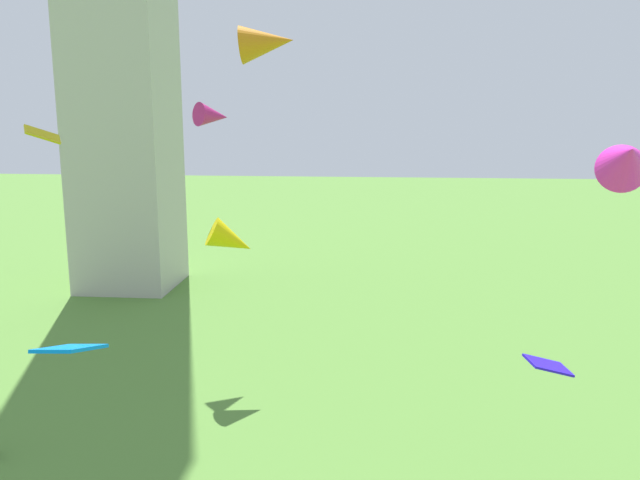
{
  "coord_description": "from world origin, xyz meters",
  "views": [
    {
      "loc": [
        1.51,
        2.0,
        11.66
      ],
      "look_at": [
        -0.26,
        21.5,
        7.78
      ],
      "focal_mm": 36.43,
      "sensor_mm": 36.0,
      "label": 1
    }
  ],
  "objects_px": {
    "kite_flying_5": "(267,43)",
    "kite_flying_10": "(70,348)",
    "kite_flying_2": "(213,116)",
    "kite_flying_6": "(231,240)",
    "kite_flying_1": "(42,134)",
    "kite_flying_3": "(627,159)",
    "kite_flying_7": "(548,365)"
  },
  "relations": [
    {
      "from": "kite_flying_5",
      "to": "kite_flying_10",
      "type": "bearing_deg",
      "value": 158.48
    },
    {
      "from": "kite_flying_2",
      "to": "kite_flying_6",
      "type": "xyz_separation_m",
      "value": [
        1.52,
        -3.54,
        -5.14
      ]
    },
    {
      "from": "kite_flying_6",
      "to": "kite_flying_10",
      "type": "relative_size",
      "value": 1.73
    },
    {
      "from": "kite_flying_2",
      "to": "kite_flying_6",
      "type": "relative_size",
      "value": 0.79
    },
    {
      "from": "kite_flying_1",
      "to": "kite_flying_6",
      "type": "xyz_separation_m",
      "value": [
        9.19,
        -2.3,
        -4.31
      ]
    },
    {
      "from": "kite_flying_10",
      "to": "kite_flying_3",
      "type": "bearing_deg",
      "value": -73.36
    },
    {
      "from": "kite_flying_1",
      "to": "kite_flying_2",
      "type": "distance_m",
      "value": 7.81
    },
    {
      "from": "kite_flying_2",
      "to": "kite_flying_5",
      "type": "xyz_separation_m",
      "value": [
        4.16,
        -9.26,
        2.29
      ]
    },
    {
      "from": "kite_flying_2",
      "to": "kite_flying_3",
      "type": "distance_m",
      "value": 20.55
    },
    {
      "from": "kite_flying_5",
      "to": "kite_flying_7",
      "type": "bearing_deg",
      "value": -99.2
    },
    {
      "from": "kite_flying_1",
      "to": "kite_flying_7",
      "type": "relative_size",
      "value": 1.17
    },
    {
      "from": "kite_flying_6",
      "to": "kite_flying_2",
      "type": "bearing_deg",
      "value": 6.34
    },
    {
      "from": "kite_flying_2",
      "to": "kite_flying_10",
      "type": "relative_size",
      "value": 1.36
    },
    {
      "from": "kite_flying_3",
      "to": "kite_flying_5",
      "type": "distance_m",
      "value": 11.39
    },
    {
      "from": "kite_flying_7",
      "to": "kite_flying_10",
      "type": "distance_m",
      "value": 14.37
    },
    {
      "from": "kite_flying_6",
      "to": "kite_flying_1",
      "type": "bearing_deg",
      "value": 59.05
    },
    {
      "from": "kite_flying_6",
      "to": "kite_flying_10",
      "type": "height_order",
      "value": "kite_flying_6"
    },
    {
      "from": "kite_flying_3",
      "to": "kite_flying_6",
      "type": "xyz_separation_m",
      "value": [
        -11.2,
        12.58,
        -4.38
      ]
    },
    {
      "from": "kite_flying_3",
      "to": "kite_flying_10",
      "type": "distance_m",
      "value": 12.04
    },
    {
      "from": "kite_flying_2",
      "to": "kite_flying_10",
      "type": "xyz_separation_m",
      "value": [
        1.44,
        -17.86,
        -4.58
      ]
    },
    {
      "from": "kite_flying_2",
      "to": "kite_flying_7",
      "type": "bearing_deg",
      "value": -173.74
    },
    {
      "from": "kite_flying_5",
      "to": "kite_flying_6",
      "type": "bearing_deg",
      "value": 20.78
    },
    {
      "from": "kite_flying_7",
      "to": "kite_flying_10",
      "type": "xyz_separation_m",
      "value": [
        -11.67,
        -7.79,
        3.09
      ]
    },
    {
      "from": "kite_flying_3",
      "to": "kite_flying_5",
      "type": "xyz_separation_m",
      "value": [
        -8.57,
        6.86,
        3.06
      ]
    },
    {
      "from": "kite_flying_1",
      "to": "kite_flying_2",
      "type": "relative_size",
      "value": 0.91
    },
    {
      "from": "kite_flying_10",
      "to": "kite_flying_6",
      "type": "bearing_deg",
      "value": 7.52
    },
    {
      "from": "kite_flying_1",
      "to": "kite_flying_6",
      "type": "bearing_deg",
      "value": -51.15
    },
    {
      "from": "kite_flying_7",
      "to": "kite_flying_5",
      "type": "bearing_deg",
      "value": 160.67
    },
    {
      "from": "kite_flying_5",
      "to": "kite_flying_10",
      "type": "xyz_separation_m",
      "value": [
        -2.72,
        -8.6,
        -6.87
      ]
    },
    {
      "from": "kite_flying_1",
      "to": "kite_flying_10",
      "type": "relative_size",
      "value": 1.24
    },
    {
      "from": "kite_flying_3",
      "to": "kite_flying_7",
      "type": "distance_m",
      "value": 9.18
    },
    {
      "from": "kite_flying_3",
      "to": "kite_flying_5",
      "type": "height_order",
      "value": "kite_flying_5"
    }
  ]
}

